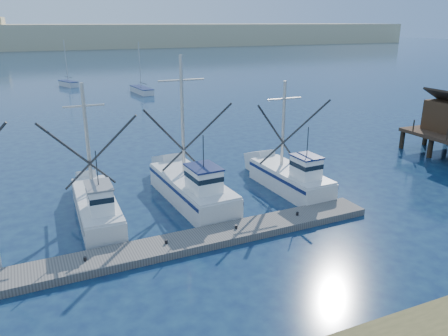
{
  "coord_description": "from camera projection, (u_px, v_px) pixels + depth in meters",
  "views": [
    {
      "loc": [
        -12.08,
        -14.16,
        11.14
      ],
      "look_at": [
        -2.41,
        8.0,
        3.02
      ],
      "focal_mm": 35.0,
      "sensor_mm": 36.0,
      "label": 1
    }
  ],
  "objects": [
    {
      "name": "ground",
      "position": [
        339.0,
        272.0,
        20.43
      ],
      "size": [
        500.0,
        500.0,
        0.0
      ],
      "primitive_type": "plane",
      "color": "#0D1B3C",
      "rests_on": "ground"
    },
    {
      "name": "floating_dock",
      "position": [
        107.0,
        260.0,
        21.1
      ],
      "size": [
        30.45,
        2.9,
        0.41
      ],
      "primitive_type": "cube",
      "rotation": [
        0.0,
        0.0,
        0.03
      ],
      "color": "#69645E",
      "rests_on": "ground"
    },
    {
      "name": "dune_ridge",
      "position": [
        54.0,
        36.0,
        201.29
      ],
      "size": [
        360.0,
        60.0,
        10.0
      ],
      "primitive_type": "cube",
      "color": "tan",
      "rests_on": "ground"
    },
    {
      "name": "trawler_fleet",
      "position": [
        65.0,
        209.0,
        24.85
      ],
      "size": [
        30.36,
        9.56,
        9.67
      ],
      "color": "silver",
      "rests_on": "ground"
    },
    {
      "name": "sailboat_near",
      "position": [
        142.0,
        90.0,
        71.3
      ],
      "size": [
        2.49,
        6.84,
        8.1
      ],
      "rotation": [
        0.0,
        0.0,
        0.11
      ],
      "color": "silver",
      "rests_on": "ground"
    },
    {
      "name": "sailboat_far",
      "position": [
        69.0,
        84.0,
        78.76
      ],
      "size": [
        3.16,
        4.99,
        8.1
      ],
      "rotation": [
        0.0,
        0.0,
        0.37
      ],
      "color": "silver",
      "rests_on": "ground"
    }
  ]
}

